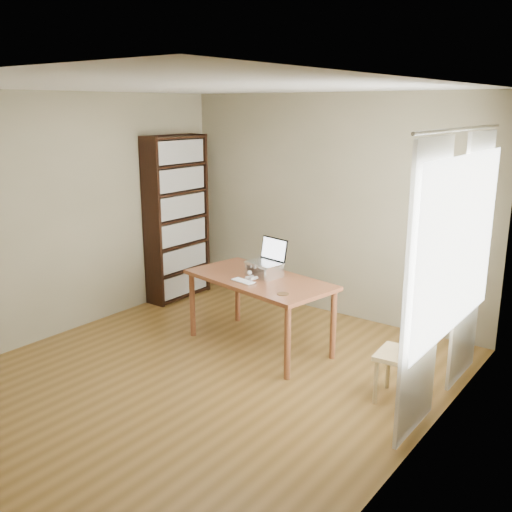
{
  "coord_description": "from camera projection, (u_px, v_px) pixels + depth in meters",
  "views": [
    {
      "loc": [
        3.3,
        -3.59,
        2.44
      ],
      "look_at": [
        -0.04,
        0.85,
        0.98
      ],
      "focal_mm": 40.0,
      "sensor_mm": 36.0,
      "label": 1
    }
  ],
  "objects": [
    {
      "name": "chair",
      "position": [
        410.0,
        352.0,
        4.73
      ],
      "size": [
        0.42,
        0.42,
        0.88
      ],
      "rotation": [
        0.0,
        0.0,
        0.09
      ],
      "color": "tan",
      "rests_on": "ground"
    },
    {
      "name": "keyboard",
      "position": [
        243.0,
        281.0,
        5.65
      ],
      "size": [
        0.28,
        0.15,
        0.02
      ],
      "rotation": [
        0.0,
        0.0,
        -0.15
      ],
      "color": "silver",
      "rests_on": "desk"
    },
    {
      "name": "bookshelf",
      "position": [
        177.0,
        218.0,
        7.31
      ],
      "size": [
        0.3,
        0.9,
        2.1
      ],
      "color": "black",
      "rests_on": "ground"
    },
    {
      "name": "room",
      "position": [
        205.0,
        241.0,
        4.97
      ],
      "size": [
        4.04,
        4.54,
        2.64
      ],
      "color": "brown",
      "rests_on": "ground"
    },
    {
      "name": "desk",
      "position": [
        259.0,
        286.0,
        5.83
      ],
      "size": [
        1.66,
        1.03,
        0.75
      ],
      "rotation": [
        0.0,
        0.0,
        -0.17
      ],
      "color": "brown",
      "rests_on": "ground"
    },
    {
      "name": "laptop",
      "position": [
        268.0,
        257.0,
        5.86
      ],
      "size": [
        0.39,
        0.35,
        0.25
      ],
      "rotation": [
        0.0,
        0.0,
        -0.17
      ],
      "color": "silver",
      "rests_on": "laptop_stand"
    },
    {
      "name": "curtains",
      "position": [
        450.0,
        272.0,
        4.51
      ],
      "size": [
        0.03,
        1.9,
        2.25
      ],
      "color": "white",
      "rests_on": "ground"
    },
    {
      "name": "coaster",
      "position": [
        283.0,
        294.0,
        5.3
      ],
      "size": [
        0.11,
        0.11,
        0.01
      ],
      "primitive_type": "cylinder",
      "color": "#4F301B",
      "rests_on": "desk"
    },
    {
      "name": "laptop_stand",
      "position": [
        264.0,
        268.0,
        5.84
      ],
      "size": [
        0.32,
        0.25,
        0.13
      ],
      "rotation": [
        0.0,
        0.0,
        -0.17
      ],
      "color": "silver",
      "rests_on": "desk"
    },
    {
      "name": "cat",
      "position": [
        265.0,
        269.0,
        5.88
      ],
      "size": [
        0.26,
        0.49,
        0.16
      ],
      "rotation": [
        0.0,
        0.0,
        -0.14
      ],
      "color": "#433A34",
      "rests_on": "desk"
    }
  ]
}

